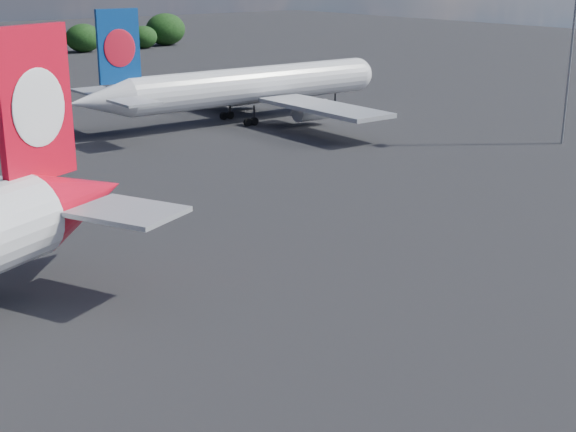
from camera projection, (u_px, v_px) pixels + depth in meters
china_southern_airliner at (243, 87)px, 112.90m from camera, size 49.59×47.04×16.25m
floodlight_mast_near at (575, 11)px, 95.53m from camera, size 1.60×1.60×25.50m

